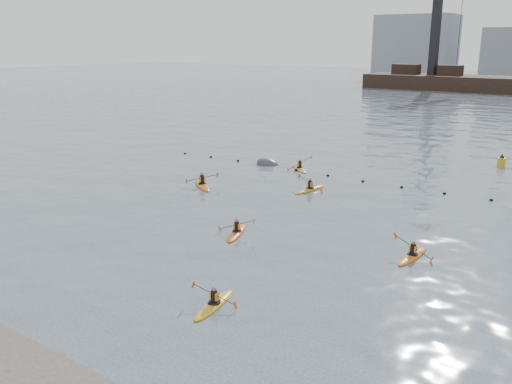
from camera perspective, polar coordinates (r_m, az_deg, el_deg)
ground at (r=24.35m, az=-13.55°, el=-9.31°), size 400.00×400.00×0.00m
float_line at (r=41.99m, az=9.46°, el=1.46°), size 33.24×0.73×0.24m
kayaker_0 at (r=29.46m, az=-2.03°, el=-4.25°), size 2.00×3.06×1.10m
kayaker_1 at (r=21.82m, az=-4.42°, el=-11.67°), size 1.98×2.98×1.02m
kayaker_2 at (r=39.35m, az=-5.68°, el=0.78°), size 3.32×2.70×1.15m
kayaker_3 at (r=38.22m, az=5.70°, el=0.31°), size 2.14×3.17×1.17m
kayaker_4 at (r=27.40m, az=16.15°, el=-6.43°), size 2.09×3.05×1.16m
kayaker_5 at (r=44.49m, az=4.61°, el=2.50°), size 2.71×2.52×1.26m
mooring_buoy at (r=46.20m, az=1.27°, el=2.91°), size 2.42×1.68×1.42m
nav_buoy at (r=49.98m, az=24.42°, el=2.90°), size 0.65×0.65×1.19m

